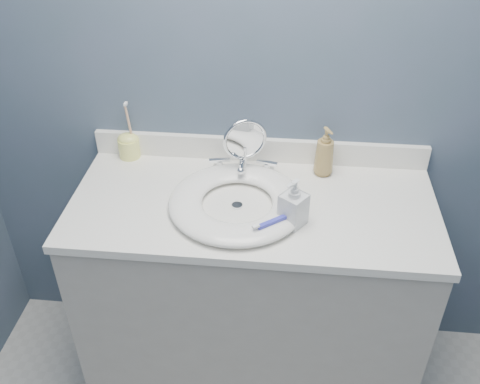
# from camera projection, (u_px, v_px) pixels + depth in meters

# --- Properties ---
(back_wall) EXTENTS (2.20, 0.02, 2.40)m
(back_wall) POSITION_uv_depth(u_px,v_px,m) (261.00, 78.00, 1.81)
(back_wall) COLOR #435664
(back_wall) RESTS_ON ground
(vanity_cabinet) EXTENTS (1.20, 0.55, 0.85)m
(vanity_cabinet) POSITION_uv_depth(u_px,v_px,m) (251.00, 297.00, 2.04)
(vanity_cabinet) COLOR #B3ADA3
(vanity_cabinet) RESTS_ON ground
(countertop) EXTENTS (1.22, 0.57, 0.03)m
(countertop) POSITION_uv_depth(u_px,v_px,m) (253.00, 206.00, 1.78)
(countertop) COLOR white
(countertop) RESTS_ON vanity_cabinet
(backsplash) EXTENTS (1.22, 0.02, 0.09)m
(backsplash) POSITION_uv_depth(u_px,v_px,m) (259.00, 150.00, 1.96)
(backsplash) COLOR white
(backsplash) RESTS_ON countertop
(basin) EXTENTS (0.45, 0.45, 0.04)m
(basin) POSITION_uv_depth(u_px,v_px,m) (237.00, 202.00, 1.74)
(basin) COLOR white
(basin) RESTS_ON countertop
(drain) EXTENTS (0.04, 0.04, 0.01)m
(drain) POSITION_uv_depth(u_px,v_px,m) (237.00, 206.00, 1.75)
(drain) COLOR silver
(drain) RESTS_ON countertop
(faucet) EXTENTS (0.25, 0.13, 0.07)m
(faucet) POSITION_uv_depth(u_px,v_px,m) (243.00, 167.00, 1.90)
(faucet) COLOR silver
(faucet) RESTS_ON countertop
(makeup_mirror) EXTENTS (0.15, 0.09, 0.23)m
(makeup_mirror) POSITION_uv_depth(u_px,v_px,m) (245.00, 146.00, 1.83)
(makeup_mirror) COLOR silver
(makeup_mirror) RESTS_ON countertop
(soap_bottle_amber) EXTENTS (0.09, 0.09, 0.18)m
(soap_bottle_amber) POSITION_uv_depth(u_px,v_px,m) (325.00, 152.00, 1.86)
(soap_bottle_amber) COLOR #9D8046
(soap_bottle_amber) RESTS_ON countertop
(soap_bottle_clear) EXTENTS (0.10, 0.10, 0.16)m
(soap_bottle_clear) POSITION_uv_depth(u_px,v_px,m) (294.00, 202.00, 1.64)
(soap_bottle_clear) COLOR silver
(soap_bottle_clear) RESTS_ON countertop
(toothbrush_holder) EXTENTS (0.08, 0.08, 0.23)m
(toothbrush_holder) POSITION_uv_depth(u_px,v_px,m) (129.00, 144.00, 1.98)
(toothbrush_holder) COLOR #FAFB7D
(toothbrush_holder) RESTS_ON countertop
(toothbrush_lying) EXTENTS (0.15, 0.12, 0.02)m
(toothbrush_lying) POSITION_uv_depth(u_px,v_px,m) (277.00, 220.00, 1.63)
(toothbrush_lying) COLOR #3438BB
(toothbrush_lying) RESTS_ON basin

